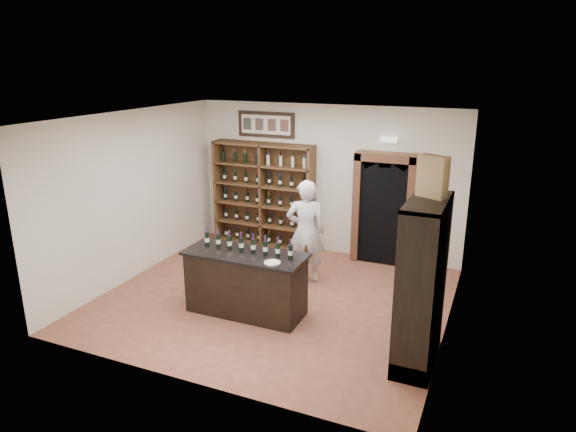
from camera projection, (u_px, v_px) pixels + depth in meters
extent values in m
plane|color=#935B3B|center=(274.00, 299.00, 8.56)|extent=(5.50, 5.50, 0.00)
plane|color=white|center=(273.00, 117.00, 7.68)|extent=(5.50, 5.50, 0.00)
cube|color=silver|center=(326.00, 180.00, 10.31)|extent=(5.50, 0.04, 3.00)
cube|color=silver|center=(134.00, 195.00, 9.16)|extent=(0.04, 5.00, 3.00)
cube|color=silver|center=(454.00, 235.00, 7.07)|extent=(0.04, 5.00, 3.00)
cube|color=brown|center=(267.00, 193.00, 10.89)|extent=(2.20, 0.02, 2.20)
cube|color=brown|center=(219.00, 190.00, 11.14)|extent=(0.06, 0.38, 2.20)
cube|color=brown|center=(311.00, 201.00, 10.33)|extent=(0.06, 0.38, 2.20)
cube|color=brown|center=(263.00, 195.00, 10.74)|extent=(0.04, 0.38, 2.20)
cube|color=brown|center=(264.00, 243.00, 11.05)|extent=(2.18, 0.38, 0.04)
cube|color=brown|center=(264.00, 224.00, 10.92)|extent=(2.18, 0.38, 0.04)
cube|color=brown|center=(263.00, 205.00, 10.80)|extent=(2.18, 0.38, 0.03)
cube|color=brown|center=(263.00, 185.00, 10.67)|extent=(2.18, 0.38, 0.04)
cube|color=brown|center=(263.00, 165.00, 10.55)|extent=(2.18, 0.38, 0.04)
cube|color=brown|center=(263.00, 145.00, 10.43)|extent=(2.18, 0.38, 0.04)
cube|color=black|center=(266.00, 125.00, 10.47)|extent=(1.25, 0.04, 0.52)
cube|color=black|center=(384.00, 210.00, 9.82)|extent=(0.97, 0.29, 2.05)
cube|color=#A3603F|center=(358.00, 207.00, 9.99)|extent=(0.14, 0.35, 2.15)
cube|color=#A3603F|center=(411.00, 213.00, 9.60)|extent=(0.14, 0.35, 2.15)
cube|color=#A3603F|center=(387.00, 157.00, 9.50)|extent=(1.15, 0.35, 0.16)
cube|color=white|center=(389.00, 140.00, 9.50)|extent=(0.30, 0.10, 0.10)
cube|color=black|center=(246.00, 285.00, 7.97)|extent=(1.80, 0.70, 0.94)
cube|color=black|center=(245.00, 254.00, 7.82)|extent=(1.88, 0.78, 0.04)
cylinder|color=black|center=(207.00, 239.00, 8.12)|extent=(0.07, 0.07, 0.21)
cylinder|color=silver|center=(207.00, 240.00, 8.12)|extent=(0.07, 0.07, 0.07)
cylinder|color=#4B2666|center=(206.00, 230.00, 8.07)|extent=(0.03, 0.03, 0.09)
cylinder|color=black|center=(218.00, 241.00, 8.04)|extent=(0.07, 0.07, 0.21)
cylinder|color=silver|center=(218.00, 241.00, 8.04)|extent=(0.07, 0.07, 0.07)
cylinder|color=#4B2666|center=(218.00, 231.00, 7.99)|extent=(0.03, 0.03, 0.09)
cylinder|color=black|center=(230.00, 242.00, 7.96)|extent=(0.07, 0.07, 0.21)
cylinder|color=silver|center=(230.00, 243.00, 7.97)|extent=(0.07, 0.07, 0.07)
cylinder|color=#4B2666|center=(229.00, 233.00, 7.92)|extent=(0.03, 0.03, 0.09)
cylinder|color=black|center=(241.00, 244.00, 7.88)|extent=(0.07, 0.07, 0.21)
cylinder|color=silver|center=(241.00, 245.00, 7.89)|extent=(0.07, 0.07, 0.07)
cylinder|color=#4B2666|center=(241.00, 235.00, 7.84)|extent=(0.03, 0.03, 0.09)
cylinder|color=black|center=(253.00, 246.00, 7.80)|extent=(0.07, 0.07, 0.21)
cylinder|color=silver|center=(253.00, 247.00, 7.81)|extent=(0.07, 0.07, 0.07)
cylinder|color=#4B2666|center=(253.00, 237.00, 7.76)|extent=(0.03, 0.03, 0.09)
cylinder|color=black|center=(265.00, 248.00, 7.73)|extent=(0.07, 0.07, 0.21)
cylinder|color=silver|center=(265.00, 249.00, 7.73)|extent=(0.07, 0.07, 0.07)
cylinder|color=#4B2666|center=(265.00, 238.00, 7.68)|extent=(0.03, 0.03, 0.09)
cylinder|color=black|center=(278.00, 250.00, 7.65)|extent=(0.07, 0.07, 0.21)
cylinder|color=silver|center=(278.00, 251.00, 7.65)|extent=(0.07, 0.07, 0.07)
cylinder|color=#4B2666|center=(278.00, 240.00, 7.60)|extent=(0.03, 0.03, 0.09)
cylinder|color=black|center=(290.00, 252.00, 7.57)|extent=(0.07, 0.07, 0.21)
cylinder|color=silver|center=(290.00, 253.00, 7.58)|extent=(0.07, 0.07, 0.07)
cylinder|color=#4B2666|center=(290.00, 242.00, 7.53)|extent=(0.03, 0.03, 0.09)
cube|color=black|center=(440.00, 287.00, 6.41)|extent=(0.02, 1.20, 2.20)
cube|color=black|center=(413.00, 303.00, 5.99)|extent=(0.48, 0.04, 2.20)
cube|color=black|center=(429.00, 268.00, 7.01)|extent=(0.48, 0.04, 2.20)
cube|color=black|center=(429.00, 202.00, 6.18)|extent=(0.48, 1.20, 0.04)
cube|color=black|center=(416.00, 352.00, 6.79)|extent=(0.48, 1.20, 0.24)
cube|color=black|center=(417.00, 336.00, 6.72)|extent=(0.48, 1.16, 0.03)
cube|color=black|center=(421.00, 298.00, 6.56)|extent=(0.48, 1.16, 0.03)
cube|color=black|center=(424.00, 258.00, 6.40)|extent=(0.48, 1.16, 0.03)
imported|color=silver|center=(306.00, 232.00, 8.99)|extent=(0.80, 0.67, 1.86)
cylinder|color=silver|center=(272.00, 263.00, 7.41)|extent=(0.24, 0.24, 0.02)
cube|color=tan|center=(433.00, 177.00, 6.23)|extent=(0.40, 0.29, 0.52)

